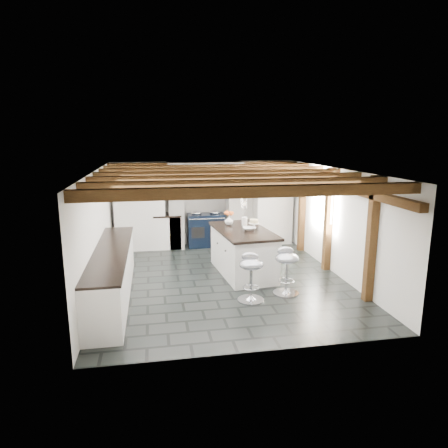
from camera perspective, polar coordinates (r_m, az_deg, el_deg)
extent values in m
plane|color=black|center=(8.57, -0.19, -7.80)|extent=(6.00, 6.00, 0.00)
plane|color=white|center=(11.15, -2.87, 3.05)|extent=(5.00, 0.00, 5.00)
plane|color=white|center=(8.20, -17.67, -0.94)|extent=(0.00, 6.00, 6.00)
plane|color=white|center=(9.01, 15.67, 0.35)|extent=(0.00, 6.00, 6.00)
plane|color=white|center=(8.07, -0.20, 7.72)|extent=(6.00, 6.00, 0.00)
cube|color=white|center=(10.82, -6.86, 1.61)|extent=(0.40, 0.60, 1.90)
cube|color=white|center=(11.03, 1.47, 1.89)|extent=(0.40, 0.60, 1.90)
cube|color=brown|center=(10.75, -2.71, 7.21)|extent=(2.10, 0.65, 0.18)
cube|color=white|center=(10.74, -2.72, 8.04)|extent=(2.00, 0.60, 0.31)
cube|color=black|center=(10.43, -2.49, 7.39)|extent=(1.00, 0.03, 0.22)
cube|color=silver|center=(10.42, -2.47, 7.38)|extent=(0.90, 0.01, 0.14)
cube|color=white|center=(10.80, -11.90, 1.68)|extent=(1.30, 0.58, 2.00)
cube|color=white|center=(11.29, 6.95, 2.31)|extent=(1.00, 0.58, 2.00)
cube|color=white|center=(7.78, -15.68, -6.96)|extent=(0.60, 3.80, 0.88)
cube|color=black|center=(7.64, -15.88, -3.70)|extent=(0.64, 3.80, 0.04)
cube|color=white|center=(10.92, -8.10, -1.07)|extent=(0.70, 0.60, 0.88)
cube|color=black|center=(10.82, -8.18, 1.30)|extent=(0.74, 0.64, 0.04)
cube|color=brown|center=(8.85, 15.50, 5.41)|extent=(0.15, 5.80, 0.14)
plane|color=white|center=(9.46, 14.14, 3.46)|extent=(0.00, 0.90, 0.90)
cube|color=brown|center=(5.55, 4.48, 4.64)|extent=(5.00, 0.16, 0.16)
cube|color=brown|center=(6.38, 2.52, 5.67)|extent=(5.00, 0.16, 0.16)
cube|color=brown|center=(7.23, 1.00, 6.46)|extent=(5.00, 0.16, 0.16)
cube|color=brown|center=(8.08, -0.20, 7.09)|extent=(5.00, 0.16, 0.16)
cube|color=brown|center=(8.93, -1.17, 7.59)|extent=(5.00, 0.16, 0.16)
cube|color=brown|center=(9.78, -1.98, 8.00)|extent=(5.00, 0.16, 0.16)
cube|color=brown|center=(10.64, -2.66, 8.35)|extent=(5.00, 0.16, 0.16)
cube|color=brown|center=(7.60, 20.32, -2.15)|extent=(0.15, 0.15, 2.30)
cube|color=brown|center=(9.15, 14.68, 0.59)|extent=(0.15, 0.15, 2.30)
cube|color=brown|center=(10.60, 11.09, 2.33)|extent=(0.15, 0.15, 2.30)
cylinder|color=black|center=(8.15, 3.00, 5.14)|extent=(0.01, 0.01, 0.56)
cylinder|color=white|center=(8.20, 2.97, 2.85)|extent=(0.09, 0.09, 0.22)
cylinder|color=black|center=(8.45, 2.86, 5.39)|extent=(0.01, 0.01, 0.56)
cylinder|color=white|center=(8.49, 2.84, 3.18)|extent=(0.09, 0.09, 0.22)
cylinder|color=black|center=(8.75, 2.74, 5.64)|extent=(0.01, 0.01, 0.56)
cylinder|color=white|center=(8.79, 2.72, 3.50)|extent=(0.09, 0.09, 0.22)
cube|color=black|center=(10.98, -2.62, -0.83)|extent=(1.00, 0.60, 0.90)
ellipsoid|color=silver|center=(10.85, -3.95, 1.59)|extent=(0.28, 0.28, 0.11)
ellipsoid|color=silver|center=(10.92, -1.34, 1.68)|extent=(0.28, 0.28, 0.11)
cylinder|color=silver|center=(10.59, -2.41, 0.73)|extent=(0.95, 0.03, 0.03)
cube|color=black|center=(10.66, -3.74, -1.24)|extent=(0.35, 0.02, 0.30)
cube|color=black|center=(10.73, -1.08, -1.13)|extent=(0.35, 0.02, 0.30)
cube|color=white|center=(8.77, 2.70, -4.11)|extent=(1.15, 2.00, 0.94)
cube|color=black|center=(8.64, 2.74, -0.96)|extent=(1.24, 2.10, 0.05)
imported|color=white|center=(9.06, 0.71, 0.51)|extent=(0.21, 0.21, 0.20)
ellipsoid|color=#D4591E|center=(9.03, 0.72, 1.54)|extent=(0.21, 0.21, 0.13)
cylinder|color=white|center=(9.01, 2.95, 0.39)|extent=(0.13, 0.13, 0.19)
imported|color=white|center=(8.56, 3.64, -0.68)|extent=(0.30, 0.30, 0.07)
cylinder|color=white|center=(8.76, 4.28, -0.26)|extent=(0.05, 0.05, 0.11)
cylinder|color=white|center=(8.75, 4.29, 0.13)|extent=(0.23, 0.23, 0.02)
cylinder|color=tan|center=(8.74, 4.29, 0.42)|extent=(0.18, 0.18, 0.07)
cylinder|color=silver|center=(7.86, 8.82, -9.73)|extent=(0.49, 0.49, 0.03)
cone|color=silver|center=(7.84, 8.83, -9.39)|extent=(0.22, 0.22, 0.09)
cylinder|color=silver|center=(7.73, 8.91, -7.31)|extent=(0.06, 0.06, 0.61)
torus|color=silver|center=(7.77, 8.88, -8.01)|extent=(0.31, 0.31, 0.02)
ellipsoid|color=#969AA4|center=(7.62, 8.99, -4.86)|extent=(0.51, 0.51, 0.20)
ellipsoid|color=#969AA4|center=(7.70, 8.88, -3.82)|extent=(0.33, 0.17, 0.17)
cylinder|color=silver|center=(7.48, 3.83, -10.77)|extent=(0.48, 0.48, 0.03)
cone|color=silver|center=(7.46, 3.84, -10.43)|extent=(0.22, 0.22, 0.09)
cylinder|color=silver|center=(7.35, 3.87, -8.29)|extent=(0.05, 0.05, 0.60)
torus|color=silver|center=(7.39, 3.86, -9.01)|extent=(0.31, 0.31, 0.02)
ellipsoid|color=#969AA4|center=(7.24, 3.91, -5.77)|extent=(0.54, 0.54, 0.20)
ellipsoid|color=#969AA4|center=(7.31, 3.94, -4.68)|extent=(0.33, 0.20, 0.17)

